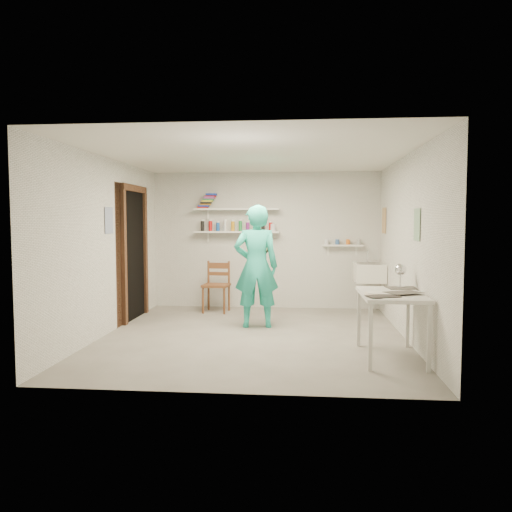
# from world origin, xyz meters

# --- Properties ---
(floor) EXTENTS (4.00, 4.50, 0.02)m
(floor) POSITION_xyz_m (0.00, 0.00, -0.01)
(floor) COLOR slate
(floor) RESTS_ON ground
(ceiling) EXTENTS (4.00, 4.50, 0.02)m
(ceiling) POSITION_xyz_m (0.00, 0.00, 2.41)
(ceiling) COLOR silver
(ceiling) RESTS_ON wall_back
(wall_back) EXTENTS (4.00, 0.02, 2.40)m
(wall_back) POSITION_xyz_m (0.00, 2.26, 1.20)
(wall_back) COLOR silver
(wall_back) RESTS_ON ground
(wall_front) EXTENTS (4.00, 0.02, 2.40)m
(wall_front) POSITION_xyz_m (0.00, -2.26, 1.20)
(wall_front) COLOR silver
(wall_front) RESTS_ON ground
(wall_left) EXTENTS (0.02, 4.50, 2.40)m
(wall_left) POSITION_xyz_m (-2.01, 0.00, 1.20)
(wall_left) COLOR silver
(wall_left) RESTS_ON ground
(wall_right) EXTENTS (0.02, 4.50, 2.40)m
(wall_right) POSITION_xyz_m (2.01, 0.00, 1.20)
(wall_right) COLOR silver
(wall_right) RESTS_ON ground
(doorway_recess) EXTENTS (0.02, 0.90, 2.00)m
(doorway_recess) POSITION_xyz_m (-1.99, 1.05, 1.00)
(doorway_recess) COLOR black
(doorway_recess) RESTS_ON wall_left
(corridor_box) EXTENTS (1.40, 1.50, 2.10)m
(corridor_box) POSITION_xyz_m (-2.70, 1.05, 1.05)
(corridor_box) COLOR brown
(corridor_box) RESTS_ON ground
(door_lintel) EXTENTS (0.06, 1.05, 0.10)m
(door_lintel) POSITION_xyz_m (-1.97, 1.05, 2.05)
(door_lintel) COLOR brown
(door_lintel) RESTS_ON wall_left
(door_jamb_near) EXTENTS (0.06, 0.10, 2.00)m
(door_jamb_near) POSITION_xyz_m (-1.97, 0.55, 1.00)
(door_jamb_near) COLOR brown
(door_jamb_near) RESTS_ON ground
(door_jamb_far) EXTENTS (0.06, 0.10, 2.00)m
(door_jamb_far) POSITION_xyz_m (-1.97, 1.55, 1.00)
(door_jamb_far) COLOR brown
(door_jamb_far) RESTS_ON ground
(shelf_lower) EXTENTS (1.50, 0.22, 0.03)m
(shelf_lower) POSITION_xyz_m (-0.50, 2.13, 1.35)
(shelf_lower) COLOR white
(shelf_lower) RESTS_ON wall_back
(shelf_upper) EXTENTS (1.50, 0.22, 0.03)m
(shelf_upper) POSITION_xyz_m (-0.50, 2.13, 1.75)
(shelf_upper) COLOR white
(shelf_upper) RESTS_ON wall_back
(ledge_shelf) EXTENTS (0.70, 0.14, 0.03)m
(ledge_shelf) POSITION_xyz_m (1.35, 2.17, 1.12)
(ledge_shelf) COLOR white
(ledge_shelf) RESTS_ON wall_back
(poster_left) EXTENTS (0.01, 0.28, 0.36)m
(poster_left) POSITION_xyz_m (-1.99, 0.05, 1.55)
(poster_left) COLOR #334C7F
(poster_left) RESTS_ON wall_left
(poster_right_a) EXTENTS (0.01, 0.34, 0.42)m
(poster_right_a) POSITION_xyz_m (1.99, 1.80, 1.55)
(poster_right_a) COLOR #995933
(poster_right_a) RESTS_ON wall_right
(poster_right_b) EXTENTS (0.01, 0.30, 0.38)m
(poster_right_b) POSITION_xyz_m (1.99, -0.55, 1.50)
(poster_right_b) COLOR #3F724C
(poster_right_b) RESTS_ON wall_right
(belfast_sink) EXTENTS (0.48, 0.60, 0.30)m
(belfast_sink) POSITION_xyz_m (1.75, 1.70, 0.70)
(belfast_sink) COLOR white
(belfast_sink) RESTS_ON wall_right
(man) EXTENTS (0.70, 0.50, 1.77)m
(man) POSITION_xyz_m (-0.01, 0.59, 0.89)
(man) COLOR #27C6AC
(man) RESTS_ON ground
(wall_clock) EXTENTS (0.32, 0.08, 0.32)m
(wall_clock) POSITION_xyz_m (0.01, 0.81, 1.18)
(wall_clock) COLOR beige
(wall_clock) RESTS_ON man
(wooden_chair) EXTENTS (0.46, 0.44, 0.91)m
(wooden_chair) POSITION_xyz_m (-0.80, 1.71, 0.46)
(wooden_chair) COLOR brown
(wooden_chair) RESTS_ON ground
(work_table) EXTENTS (0.67, 1.11, 0.74)m
(work_table) POSITION_xyz_m (1.64, -0.93, 0.37)
(work_table) COLOR silver
(work_table) RESTS_ON ground
(desk_lamp) EXTENTS (0.14, 0.14, 0.14)m
(desk_lamp) POSITION_xyz_m (1.82, -0.49, 0.96)
(desk_lamp) COLOR silver
(desk_lamp) RESTS_ON work_table
(spray_cans) EXTENTS (1.32, 0.06, 0.17)m
(spray_cans) POSITION_xyz_m (-0.50, 2.13, 1.45)
(spray_cans) COLOR black
(spray_cans) RESTS_ON shelf_lower
(book_stack) EXTENTS (0.34, 0.14, 0.25)m
(book_stack) POSITION_xyz_m (-1.02, 2.13, 1.89)
(book_stack) COLOR red
(book_stack) RESTS_ON shelf_upper
(ledge_pots) EXTENTS (0.48, 0.07, 0.09)m
(ledge_pots) POSITION_xyz_m (1.35, 2.17, 1.18)
(ledge_pots) COLOR silver
(ledge_pots) RESTS_ON ledge_shelf
(papers) EXTENTS (0.30, 0.22, 0.03)m
(papers) POSITION_xyz_m (1.64, -0.93, 0.76)
(papers) COLOR silver
(papers) RESTS_ON work_table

